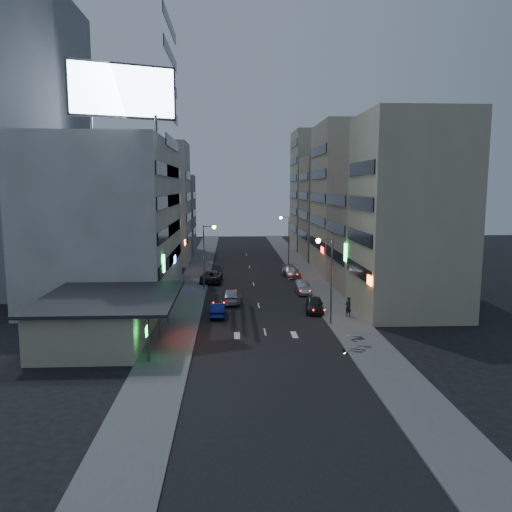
{
  "coord_description": "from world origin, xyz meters",
  "views": [
    {
      "loc": [
        -2.99,
        -38.89,
        12.82
      ],
      "look_at": [
        -0.19,
        15.85,
        5.18
      ],
      "focal_mm": 35.0,
      "sensor_mm": 36.0,
      "label": 1
    }
  ],
  "objects": [
    {
      "name": "sidewalk_right",
      "position": [
        8.0,
        30.0,
        0.06
      ],
      "size": [
        4.0,
        120.0,
        0.12
      ],
      "primitive_type": "cube",
      "color": "#4C4C4F",
      "rests_on": "ground"
    },
    {
      "name": "far_right_a",
      "position": [
        15.5,
        50.0,
        9.0
      ],
      "size": [
        11.0,
        12.0,
        18.0
      ],
      "primitive_type": "cube",
      "color": "tan",
      "rests_on": "ground"
    },
    {
      "name": "parked_car_right_mid",
      "position": [
        5.6,
        19.88,
        0.72
      ],
      "size": [
        1.82,
        4.47,
        1.44
      ],
      "primitive_type": "imported",
      "rotation": [
        0.0,
        0.0,
        0.07
      ],
      "color": "#A5A7AD",
      "rests_on": "ground"
    },
    {
      "name": "person",
      "position": [
        8.54,
        8.53,
        1.09
      ],
      "size": [
        0.84,
        0.75,
        1.94
      ],
      "primitive_type": "imported",
      "rotation": [
        0.0,
        0.0,
        3.65
      ],
      "color": "black",
      "rests_on": "sidewalk_right"
    },
    {
      "name": "shophouse_near",
      "position": [
        15.0,
        10.5,
        10.0
      ],
      "size": [
        10.0,
        11.0,
        20.0
      ],
      "primitive_type": "cube",
      "color": "tan",
      "rests_on": "ground"
    },
    {
      "name": "street_lamp_right_near",
      "position": [
        5.9,
        6.0,
        5.36
      ],
      "size": [
        1.6,
        0.44,
        8.02
      ],
      "color": "#595B60",
      "rests_on": "sidewalk_right"
    },
    {
      "name": "far_left_a",
      "position": [
        -15.5,
        45.0,
        10.0
      ],
      "size": [
        11.0,
        10.0,
        20.0
      ],
      "primitive_type": "cube",
      "color": "beige",
      "rests_on": "ground"
    },
    {
      "name": "street_lamp_right_far",
      "position": [
        5.9,
        40.0,
        5.36
      ],
      "size": [
        1.6,
        0.44,
        8.02
      ],
      "color": "#595B60",
      "rests_on": "sidewalk_right"
    },
    {
      "name": "billboard",
      "position": [
        -12.99,
        9.97,
        21.66
      ],
      "size": [
        9.52,
        3.75,
        6.2
      ],
      "rotation": [
        0.0,
        0.0,
        0.35
      ],
      "color": "#595B60",
      "rests_on": "white_building"
    },
    {
      "name": "grey_tower",
      "position": [
        -26.0,
        23.0,
        17.0
      ],
      "size": [
        10.0,
        14.0,
        34.0
      ],
      "primitive_type": "cube",
      "color": "gray",
      "rests_on": "ground"
    },
    {
      "name": "road_car_blue",
      "position": [
        -4.29,
        9.54,
        0.68
      ],
      "size": [
        1.56,
        4.15,
        1.36
      ],
      "primitive_type": "imported",
      "rotation": [
        0.0,
        0.0,
        3.11
      ],
      "color": "navy",
      "rests_on": "ground"
    },
    {
      "name": "food_court",
      "position": [
        -13.9,
        2.0,
        1.98
      ],
      "size": [
        11.0,
        13.0,
        3.88
      ],
      "color": "tan",
      "rests_on": "ground"
    },
    {
      "name": "sidewalk_left",
      "position": [
        -8.0,
        30.0,
        0.06
      ],
      "size": [
        4.0,
        120.0,
        0.12
      ],
      "primitive_type": "cube",
      "color": "#4C4C4F",
      "rests_on": "ground"
    },
    {
      "name": "far_left_b",
      "position": [
        -16.0,
        58.0,
        7.5
      ],
      "size": [
        12.0,
        10.0,
        15.0
      ],
      "primitive_type": "cube",
      "color": "gray",
      "rests_on": "ground"
    },
    {
      "name": "road_car_silver",
      "position": [
        -2.97,
        15.37,
        0.74
      ],
      "size": [
        2.25,
        5.15,
        1.47
      ],
      "primitive_type": "imported",
      "rotation": [
        0.0,
        0.0,
        3.1
      ],
      "color": "#A8ACB1",
      "rests_on": "ground"
    },
    {
      "name": "parked_car_right_far",
      "position": [
        5.6,
        31.0,
        0.75
      ],
      "size": [
        2.62,
        5.38,
        1.51
      ],
      "primitive_type": "imported",
      "rotation": [
        0.0,
        0.0,
        0.1
      ],
      "color": "#9EA1A6",
      "rests_on": "ground"
    },
    {
      "name": "shophouse_far",
      "position": [
        15.0,
        35.0,
        11.0
      ],
      "size": [
        10.0,
        14.0,
        22.0
      ],
      "primitive_type": "cube",
      "color": "tan",
      "rests_on": "ground"
    },
    {
      "name": "scooter_black_a",
      "position": [
        7.57,
        -1.64,
        0.63
      ],
      "size": [
        1.05,
        1.76,
        1.02
      ],
      "primitive_type": null,
      "rotation": [
        0.0,
        0.0,
        1.25
      ],
      "color": "black",
      "rests_on": "sidewalk_right"
    },
    {
      "name": "ground",
      "position": [
        0.0,
        0.0,
        0.0
      ],
      "size": [
        180.0,
        180.0,
        0.0
      ],
      "primitive_type": "plane",
      "color": "black",
      "rests_on": "ground"
    },
    {
      "name": "parked_car_right_near",
      "position": [
        5.6,
        10.97,
        0.76
      ],
      "size": [
        2.35,
        4.66,
        1.52
      ],
      "primitive_type": "imported",
      "rotation": [
        0.0,
        0.0,
        -0.13
      ],
      "color": "#26272B",
      "rests_on": "ground"
    },
    {
      "name": "parked_car_left",
      "position": [
        -5.6,
        27.6,
        0.82
      ],
      "size": [
        3.07,
        6.03,
        1.63
      ],
      "primitive_type": "imported",
      "rotation": [
        0.0,
        0.0,
        3.08
      ],
      "color": "#27282C",
      "rests_on": "ground"
    },
    {
      "name": "white_building",
      "position": [
        -17.0,
        20.0,
        9.0
      ],
      "size": [
        14.0,
        24.0,
        18.0
      ],
      "primitive_type": "cube",
      "color": "beige",
      "rests_on": "ground"
    },
    {
      "name": "shophouse_mid",
      "position": [
        15.5,
        22.0,
        8.0
      ],
      "size": [
        11.0,
        12.0,
        16.0
      ],
      "primitive_type": "cube",
      "color": "tan",
      "rests_on": "ground"
    },
    {
      "name": "street_lamp_left",
      "position": [
        -5.9,
        22.0,
        5.36
      ],
      "size": [
        1.6,
        0.44,
        8.02
      ],
      "color": "#595B60",
      "rests_on": "sidewalk_left"
    },
    {
      "name": "far_right_b",
      "position": [
        16.0,
        64.0,
        12.0
      ],
      "size": [
        12.0,
        12.0,
        24.0
      ],
      "primitive_type": "cube",
      "color": "tan",
      "rests_on": "ground"
    },
    {
      "name": "scooter_silver_a",
      "position": [
        7.22,
        -1.84,
        0.7
      ],
      "size": [
        1.09,
        2.01,
        1.17
      ],
      "primitive_type": null,
      "rotation": [
        0.0,
        0.0,
        1.32
      ],
      "color": "#9D9FA4",
      "rests_on": "sidewalk_right"
    },
    {
      "name": "scooter_black_b",
      "position": [
        8.06,
        1.5,
        0.69
      ],
      "size": [
        1.33,
        1.94,
        1.13
      ],
      "primitive_type": null,
      "rotation": [
        0.0,
        0.0,
        2.0
      ],
      "color": "black",
      "rests_on": "sidewalk_right"
    },
    {
      "name": "scooter_blue",
      "position": [
        8.27,
        -0.83,
        0.64
      ],
      "size": [
        0.98,
        1.77,
        1.03
      ],
      "primitive_type": null,
      "rotation": [
        0.0,
        0.0,
        1.31
      ],
      "color": "navy",
      "rests_on": "sidewalk_right"
    },
    {
      "name": "scooter_silver_b",
      "position": [
        8.16,
        2.08,
        0.68
      ],
      "size": [
        0.83,
        1.88,
        1.11
      ],
      "primitive_type": null,
      "rotation": [
        0.0,
        0.0,
        1.44
      ],
      "color": "silver",
      "rests_on": "sidewalk_right"
    }
  ]
}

